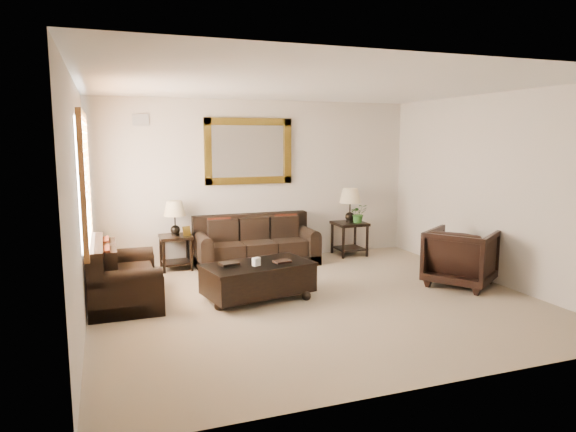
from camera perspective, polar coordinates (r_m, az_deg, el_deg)
name	(u,v)px	position (r m, az deg, el deg)	size (l,w,h in m)	color
room	(315,196)	(6.43, 3.05, 2.26)	(5.51, 5.01, 2.71)	#87725D
window	(85,180)	(6.81, -21.60, 3.71)	(0.07, 1.96, 1.66)	white
mirror	(249,151)	(8.67, -4.39, 7.18)	(1.50, 0.06, 1.10)	#43290D
air_vent	(141,120)	(8.40, -16.06, 10.25)	(0.25, 0.02, 0.18)	#999999
sofa	(256,247)	(8.51, -3.63, -3.41)	(1.97, 0.85, 0.81)	black
loveseat	(120,280)	(6.84, -18.19, -6.78)	(0.85, 1.43, 0.80)	black
end_table_left	(175,225)	(8.28, -12.42, -0.97)	(0.50, 0.50, 1.10)	black
end_table_right	(350,212)	(9.14, 6.89, 0.47)	(0.54, 0.54, 1.19)	black
coffee_table	(258,277)	(6.68, -3.36, -6.77)	(1.50, 1.00, 0.58)	black
armchair	(461,255)	(7.64, 18.66, -4.08)	(0.86, 0.81, 0.89)	black
potted_plant	(358,215)	(9.11, 7.83, 0.06)	(0.30, 0.33, 0.26)	#28541C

